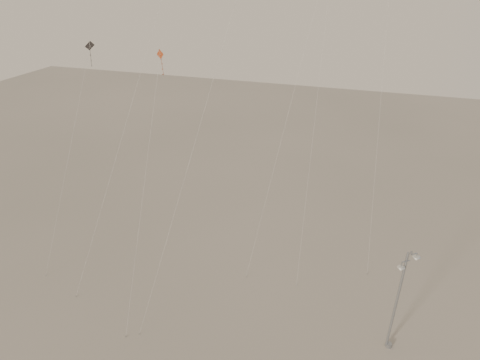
% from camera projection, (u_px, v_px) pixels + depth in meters
% --- Properties ---
extents(street_lamp, '(1.39, 1.19, 8.22)m').
position_uv_depth(street_lamp, '(398.00, 298.00, 31.66)').
color(street_lamp, '#92969A').
rests_on(street_lamp, ground).
extents(kite_1, '(8.02, 6.32, 29.66)m').
position_uv_depth(kite_1, '(234.00, 11.00, 27.30)').
color(kite_1, black).
rests_on(kite_1, ground).
extents(kite_3, '(1.17, 7.21, 19.68)m').
position_uv_depth(kite_3, '(152.00, 123.00, 32.51)').
color(kite_3, '#923415').
rests_on(kite_3, ground).
extents(kite_6, '(4.83, 4.73, 19.63)m').
position_uv_depth(kite_6, '(79.00, 105.00, 36.73)').
color(kite_6, black).
rests_on(kite_6, ground).
extents(kite_7, '(4.67, 7.94, 26.41)m').
position_uv_depth(kite_7, '(314.00, 14.00, 36.28)').
color(kite_7, '#923415').
rests_on(kite_7, ground).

